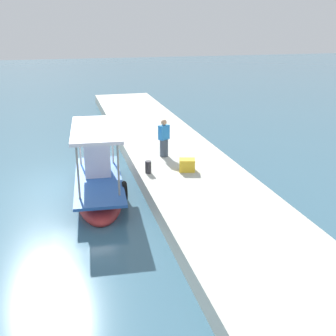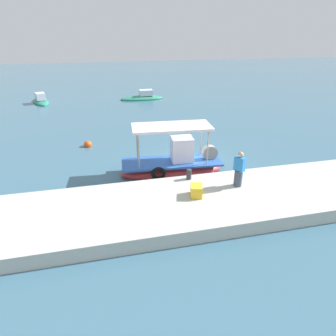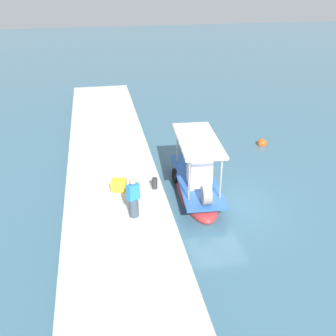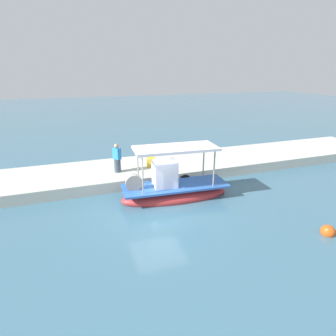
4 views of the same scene
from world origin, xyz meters
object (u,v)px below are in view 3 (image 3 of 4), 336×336
Objects in this scene: mooring_bollard at (155,183)px; marker_buoy at (262,143)px; cargo_crate at (119,185)px; fisherman_near_bollard at (133,199)px; main_fishing_boat at (197,183)px.

mooring_bollard is 8.59m from marker_buoy.
mooring_bollard is 0.80× the size of cargo_crate.
fisherman_near_bollard is 2.31m from mooring_bollard.
mooring_bollard reaches higher than cargo_crate.
cargo_crate is (-0.14, -1.54, -0.00)m from mooring_bollard.
fisherman_near_bollard is at bearing -29.85° from mooring_bollard.
main_fishing_boat is 6.85m from marker_buoy.
main_fishing_boat is 3.90m from fisherman_near_bollard.
fisherman_near_bollard is 2.19m from cargo_crate.
cargo_crate is at bearing -87.82° from main_fishing_boat.
fisherman_near_bollard is 3.37× the size of mooring_bollard.
fisherman_near_bollard is at bearing -50.53° from marker_buoy.
cargo_crate is at bearing -168.55° from fisherman_near_bollard.
marker_buoy is (-4.80, 7.09, -0.74)m from mooring_bollard.
main_fishing_boat reaches higher than fisherman_near_bollard.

